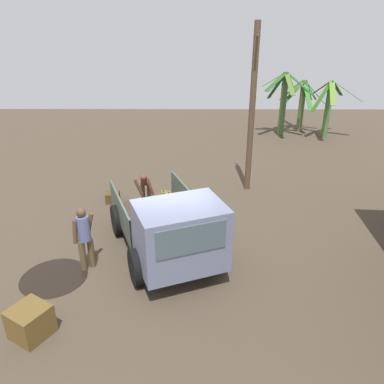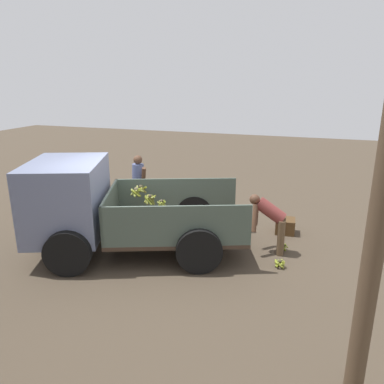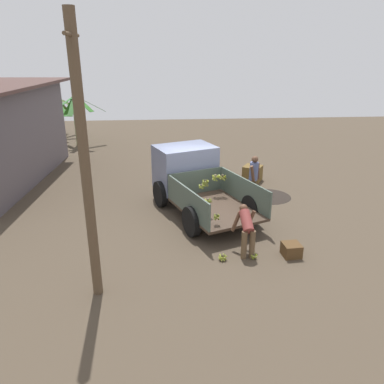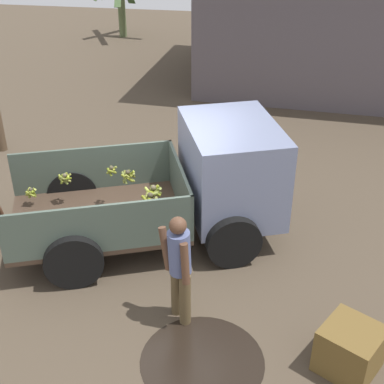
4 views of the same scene
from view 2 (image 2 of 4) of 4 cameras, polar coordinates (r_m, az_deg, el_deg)
ground at (r=8.21m, az=-8.63°, el=-8.63°), size 36.00×36.00×0.00m
mud_patch_0 at (r=10.84m, az=-8.25°, el=-2.18°), size 1.58×1.58×0.01m
cargo_truck at (r=7.96m, az=-15.26°, el=-1.90°), size 4.73×3.39×1.93m
person_foreground_visitor at (r=9.77m, az=-8.17°, el=1.31°), size 0.55×0.49×1.65m
person_worker_loading at (r=7.90m, az=11.93°, el=-3.99°), size 0.77×0.66×1.24m
banana_bunch_on_ground_0 at (r=7.55m, az=13.23°, el=-10.50°), size 0.22×0.22×0.17m
banana_bunch_on_ground_1 at (r=8.28m, az=13.75°, el=-8.06°), size 0.19×0.18×0.16m
banana_bunch_on_ground_2 at (r=9.20m, az=14.45°, el=-5.56°), size 0.19×0.19×0.15m
wooden_crate_0 at (r=9.16m, az=14.00°, el=-5.02°), size 0.47×0.47×0.34m
wooden_crate_1 at (r=11.49m, az=-16.78°, el=-0.03°), size 0.92×0.92×0.63m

